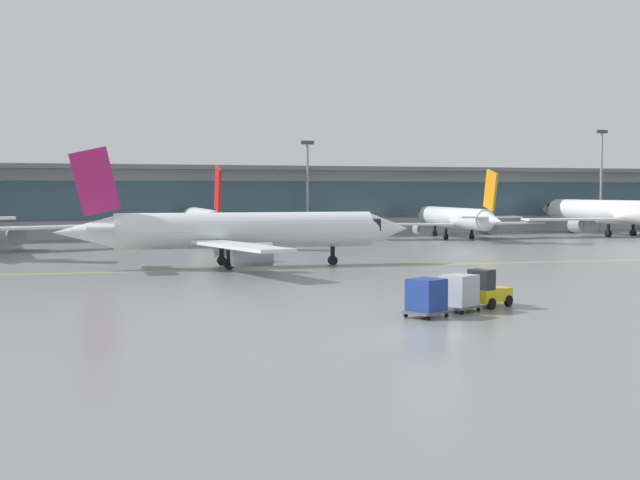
{
  "coord_description": "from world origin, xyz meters",
  "views": [
    {
      "loc": [
        -17.18,
        -34.55,
        6.42
      ],
      "look_at": [
        2.28,
        21.22,
        3.0
      ],
      "focal_mm": 49.39,
      "sensor_mm": 36.0,
      "label": 1
    }
  ],
  "objects_px": {
    "taxiing_regional_jet": "(241,231)",
    "apron_light_mast_3": "(601,176)",
    "gate_airplane_4": "(614,212)",
    "baggage_tug": "(487,291)",
    "cargo_dolly_trailing": "(426,296)",
    "cargo_dolly_lead": "(459,292)",
    "gate_airplane_3": "(455,218)",
    "gate_airplane_2": "(204,221)",
    "apron_light_mast_2": "(307,184)"
  },
  "relations": [
    {
      "from": "cargo_dolly_trailing",
      "to": "apron_light_mast_2",
      "type": "bearing_deg",
      "value": 49.31
    },
    {
      "from": "cargo_dolly_trailing",
      "to": "apron_light_mast_3",
      "type": "height_order",
      "value": "apron_light_mast_3"
    },
    {
      "from": "gate_airplane_4",
      "to": "cargo_dolly_lead",
      "type": "xyz_separation_m",
      "value": [
        -56.12,
        -60.14,
        -2.15
      ]
    },
    {
      "from": "taxiing_regional_jet",
      "to": "gate_airplane_4",
      "type": "bearing_deg",
      "value": 31.4
    },
    {
      "from": "gate_airplane_2",
      "to": "baggage_tug",
      "type": "relative_size",
      "value": 9.17
    },
    {
      "from": "gate_airplane_2",
      "to": "apron_light_mast_2",
      "type": "xyz_separation_m",
      "value": [
        16.55,
        11.18,
        4.47
      ]
    },
    {
      "from": "gate_airplane_2",
      "to": "cargo_dolly_lead",
      "type": "xyz_separation_m",
      "value": [
        0.87,
        -61.09,
        -1.63
      ]
    },
    {
      "from": "cargo_dolly_lead",
      "to": "apron_light_mast_3",
      "type": "bearing_deg",
      "value": 21.95
    },
    {
      "from": "taxiing_regional_jet",
      "to": "cargo_dolly_trailing",
      "type": "bearing_deg",
      "value": -82.21
    },
    {
      "from": "taxiing_regional_jet",
      "to": "cargo_dolly_trailing",
      "type": "relative_size",
      "value": 11.41
    },
    {
      "from": "taxiing_regional_jet",
      "to": "apron_light_mast_2",
      "type": "distance_m",
      "value": 47.31
    },
    {
      "from": "gate_airplane_2",
      "to": "gate_airplane_3",
      "type": "xyz_separation_m",
      "value": [
        32.92,
        -0.31,
        -0.05
      ]
    },
    {
      "from": "taxiing_regional_jet",
      "to": "apron_light_mast_3",
      "type": "xyz_separation_m",
      "value": [
        65.6,
        40.32,
        5.39
      ]
    },
    {
      "from": "gate_airplane_2",
      "to": "taxiing_regional_jet",
      "type": "distance_m",
      "value": 31.69
    },
    {
      "from": "gate_airplane_4",
      "to": "baggage_tug",
      "type": "xyz_separation_m",
      "value": [
        -53.79,
        -58.97,
        -2.31
      ]
    },
    {
      "from": "apron_light_mast_2",
      "to": "gate_airplane_3",
      "type": "bearing_deg",
      "value": -35.06
    },
    {
      "from": "gate_airplane_2",
      "to": "gate_airplane_3",
      "type": "relative_size",
      "value": 1.02
    },
    {
      "from": "cargo_dolly_lead",
      "to": "apron_light_mast_2",
      "type": "xyz_separation_m",
      "value": [
        15.68,
        72.27,
        6.1
      ]
    },
    {
      "from": "gate_airplane_3",
      "to": "apron_light_mast_2",
      "type": "distance_m",
      "value": 20.5
    },
    {
      "from": "baggage_tug",
      "to": "apron_light_mast_3",
      "type": "distance_m",
      "value": 90.88
    },
    {
      "from": "gate_airplane_2",
      "to": "cargo_dolly_trailing",
      "type": "height_order",
      "value": "gate_airplane_2"
    },
    {
      "from": "baggage_tug",
      "to": "cargo_dolly_trailing",
      "type": "relative_size",
      "value": 1.14
    },
    {
      "from": "gate_airplane_2",
      "to": "taxiing_regional_jet",
      "type": "bearing_deg",
      "value": 177.47
    },
    {
      "from": "gate_airplane_3",
      "to": "apron_light_mast_2",
      "type": "xyz_separation_m",
      "value": [
        -16.37,
        11.49,
        4.52
      ]
    },
    {
      "from": "baggage_tug",
      "to": "cargo_dolly_lead",
      "type": "relative_size",
      "value": 1.14
    },
    {
      "from": "gate_airplane_4",
      "to": "taxiing_regional_jet",
      "type": "bearing_deg",
      "value": 112.31
    },
    {
      "from": "gate_airplane_3",
      "to": "gate_airplane_2",
      "type": "bearing_deg",
      "value": 94.4
    },
    {
      "from": "gate_airplane_3",
      "to": "baggage_tug",
      "type": "height_order",
      "value": "gate_airplane_3"
    },
    {
      "from": "gate_airplane_4",
      "to": "taxiing_regional_jet",
      "type": "distance_m",
      "value": 67.69
    },
    {
      "from": "baggage_tug",
      "to": "cargo_dolly_trailing",
      "type": "distance_m",
      "value": 5.44
    },
    {
      "from": "baggage_tug",
      "to": "apron_light_mast_2",
      "type": "relative_size",
      "value": 0.23
    },
    {
      "from": "gate_airplane_4",
      "to": "cargo_dolly_lead",
      "type": "relative_size",
      "value": 12.44
    },
    {
      "from": "gate_airplane_2",
      "to": "gate_airplane_4",
      "type": "relative_size",
      "value": 0.84
    },
    {
      "from": "gate_airplane_3",
      "to": "cargo_dolly_trailing",
      "type": "distance_m",
      "value": 71.05
    },
    {
      "from": "apron_light_mast_2",
      "to": "cargo_dolly_lead",
      "type": "bearing_deg",
      "value": -102.24
    },
    {
      "from": "gate_airplane_4",
      "to": "apron_light_mast_3",
      "type": "relative_size",
      "value": 2.12
    },
    {
      "from": "taxiing_regional_jet",
      "to": "cargo_dolly_lead",
      "type": "height_order",
      "value": "taxiing_regional_jet"
    },
    {
      "from": "taxiing_regional_jet",
      "to": "cargo_dolly_lead",
      "type": "relative_size",
      "value": 11.41
    },
    {
      "from": "gate_airplane_2",
      "to": "gate_airplane_4",
      "type": "xyz_separation_m",
      "value": [
        56.99,
        -0.94,
        0.52
      ]
    },
    {
      "from": "gate_airplane_2",
      "to": "cargo_dolly_lead",
      "type": "relative_size",
      "value": 10.43
    },
    {
      "from": "apron_light_mast_2",
      "to": "cargo_dolly_trailing",
      "type": "bearing_deg",
      "value": -103.91
    },
    {
      "from": "gate_airplane_4",
      "to": "baggage_tug",
      "type": "distance_m",
      "value": 79.85
    },
    {
      "from": "gate_airplane_3",
      "to": "cargo_dolly_trailing",
      "type": "height_order",
      "value": "gate_airplane_3"
    },
    {
      "from": "baggage_tug",
      "to": "gate_airplane_4",
      "type": "bearing_deg",
      "value": 20.84
    },
    {
      "from": "taxiing_regional_jet",
      "to": "cargo_dolly_trailing",
      "type": "height_order",
      "value": "taxiing_regional_jet"
    },
    {
      "from": "gate_airplane_4",
      "to": "cargo_dolly_trailing",
      "type": "distance_m",
      "value": 84.95
    },
    {
      "from": "baggage_tug",
      "to": "apron_light_mast_3",
      "type": "height_order",
      "value": "apron_light_mast_3"
    },
    {
      "from": "gate_airplane_2",
      "to": "baggage_tug",
      "type": "xyz_separation_m",
      "value": [
        3.2,
        -59.91,
        -1.8
      ]
    },
    {
      "from": "gate_airplane_2",
      "to": "cargo_dolly_lead",
      "type": "distance_m",
      "value": 61.11
    },
    {
      "from": "taxiing_regional_jet",
      "to": "baggage_tug",
      "type": "bearing_deg",
      "value": -72.37
    }
  ]
}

